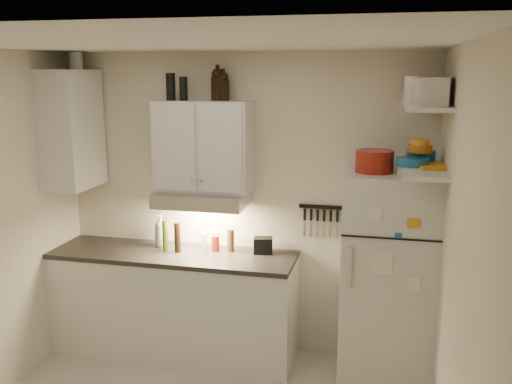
# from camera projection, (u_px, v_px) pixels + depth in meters

# --- Properties ---
(ceiling) EXTENTS (3.20, 3.00, 0.02)m
(ceiling) POSITION_uv_depth(u_px,v_px,m) (178.00, 41.00, 3.25)
(ceiling) COLOR white
(ceiling) RESTS_ON ground
(back_wall) EXTENTS (3.20, 0.02, 2.60)m
(back_wall) POSITION_uv_depth(u_px,v_px,m) (244.00, 204.00, 4.96)
(back_wall) COLOR beige
(back_wall) RESTS_ON ground
(right_wall) EXTENTS (0.02, 3.00, 2.60)m
(right_wall) POSITION_uv_depth(u_px,v_px,m) (457.00, 281.00, 3.17)
(right_wall) COLOR beige
(right_wall) RESTS_ON ground
(base_cabinet) EXTENTS (2.10, 0.60, 0.88)m
(base_cabinet) POSITION_uv_depth(u_px,v_px,m) (175.00, 305.00, 4.97)
(base_cabinet) COLOR silver
(base_cabinet) RESTS_ON floor
(countertop) EXTENTS (2.10, 0.62, 0.04)m
(countertop) POSITION_uv_depth(u_px,v_px,m) (173.00, 255.00, 4.87)
(countertop) COLOR #282523
(countertop) RESTS_ON base_cabinet
(upper_cabinet) EXTENTS (0.80, 0.33, 0.75)m
(upper_cabinet) POSITION_uv_depth(u_px,v_px,m) (204.00, 146.00, 4.75)
(upper_cabinet) COLOR silver
(upper_cabinet) RESTS_ON back_wall
(side_cabinet) EXTENTS (0.33, 0.55, 1.00)m
(side_cabinet) POSITION_uv_depth(u_px,v_px,m) (71.00, 129.00, 4.85)
(side_cabinet) COLOR silver
(side_cabinet) RESTS_ON left_wall
(range_hood) EXTENTS (0.76, 0.46, 0.12)m
(range_hood) POSITION_uv_depth(u_px,v_px,m) (202.00, 198.00, 4.78)
(range_hood) COLOR silver
(range_hood) RESTS_ON back_wall
(fridge) EXTENTS (0.70, 0.68, 1.70)m
(fridge) POSITION_uv_depth(u_px,v_px,m) (388.00, 279.00, 4.45)
(fridge) COLOR silver
(fridge) RESTS_ON floor
(shelf_hi) EXTENTS (0.30, 0.95, 0.03)m
(shelf_hi) POSITION_uv_depth(u_px,v_px,m) (427.00, 106.00, 3.99)
(shelf_hi) COLOR silver
(shelf_hi) RESTS_ON right_wall
(shelf_lo) EXTENTS (0.30, 0.95, 0.03)m
(shelf_lo) POSITION_uv_depth(u_px,v_px,m) (423.00, 168.00, 4.08)
(shelf_lo) COLOR silver
(shelf_lo) RESTS_ON right_wall
(knife_strip) EXTENTS (0.42, 0.02, 0.03)m
(knife_strip) POSITION_uv_depth(u_px,v_px,m) (324.00, 207.00, 4.78)
(knife_strip) COLOR black
(knife_strip) RESTS_ON back_wall
(dutch_oven) EXTENTS (0.31, 0.31, 0.16)m
(dutch_oven) POSITION_uv_depth(u_px,v_px,m) (374.00, 161.00, 4.24)
(dutch_oven) COLOR maroon
(dutch_oven) RESTS_ON fridge
(book_stack) EXTENTS (0.28, 0.32, 0.09)m
(book_stack) POSITION_uv_depth(u_px,v_px,m) (433.00, 171.00, 4.01)
(book_stack) COLOR #C88D19
(book_stack) RESTS_ON fridge
(spice_jar) EXTENTS (0.09, 0.09, 0.11)m
(spice_jar) POSITION_uv_depth(u_px,v_px,m) (402.00, 167.00, 4.13)
(spice_jar) COLOR silver
(spice_jar) RESTS_ON fridge
(stock_pot) EXTENTS (0.32, 0.32, 0.19)m
(stock_pot) POSITION_uv_depth(u_px,v_px,m) (417.00, 89.00, 4.19)
(stock_pot) COLOR silver
(stock_pot) RESTS_ON shelf_hi
(tin_a) EXTENTS (0.22, 0.21, 0.17)m
(tin_a) POSITION_uv_depth(u_px,v_px,m) (428.00, 91.00, 3.94)
(tin_a) COLOR #AAAAAD
(tin_a) RESTS_ON shelf_hi
(tin_b) EXTENTS (0.22, 0.22, 0.18)m
(tin_b) POSITION_uv_depth(u_px,v_px,m) (437.00, 92.00, 3.72)
(tin_b) COLOR #AAAAAD
(tin_b) RESTS_ON shelf_hi
(bowl_teal) EXTENTS (0.22, 0.22, 0.09)m
(bowl_teal) POSITION_uv_depth(u_px,v_px,m) (420.00, 156.00, 4.24)
(bowl_teal) COLOR #195F8C
(bowl_teal) RESTS_ON shelf_lo
(bowl_orange) EXTENTS (0.17, 0.17, 0.05)m
(bowl_orange) POSITION_uv_depth(u_px,v_px,m) (420.00, 148.00, 4.14)
(bowl_orange) COLOR #BA6011
(bowl_orange) RESTS_ON bowl_teal
(bowl_yellow) EXTENTS (0.13, 0.13, 0.04)m
(bowl_yellow) POSITION_uv_depth(u_px,v_px,m) (420.00, 142.00, 4.13)
(bowl_yellow) COLOR orange
(bowl_yellow) RESTS_ON bowl_orange
(plates) EXTENTS (0.29, 0.29, 0.06)m
(plates) POSITION_uv_depth(u_px,v_px,m) (412.00, 162.00, 4.07)
(plates) COLOR #195F8C
(plates) RESTS_ON shelf_lo
(growler_a) EXTENTS (0.14, 0.14, 0.27)m
(growler_a) POSITION_uv_depth(u_px,v_px,m) (218.00, 84.00, 4.68)
(growler_a) COLOR black
(growler_a) RESTS_ON upper_cabinet
(growler_b) EXTENTS (0.13, 0.13, 0.24)m
(growler_b) POSITION_uv_depth(u_px,v_px,m) (223.00, 86.00, 4.67)
(growler_b) COLOR black
(growler_b) RESTS_ON upper_cabinet
(thermos_a) EXTENTS (0.09, 0.09, 0.19)m
(thermos_a) POSITION_uv_depth(u_px,v_px,m) (184.00, 89.00, 4.66)
(thermos_a) COLOR black
(thermos_a) RESTS_ON upper_cabinet
(thermos_b) EXTENTS (0.09, 0.09, 0.22)m
(thermos_b) POSITION_uv_depth(u_px,v_px,m) (171.00, 87.00, 4.70)
(thermos_b) COLOR black
(thermos_b) RESTS_ON upper_cabinet
(side_jar) EXTENTS (0.14, 0.14, 0.15)m
(side_jar) POSITION_uv_depth(u_px,v_px,m) (76.00, 61.00, 4.82)
(side_jar) COLOR silver
(side_jar) RESTS_ON side_cabinet
(soap_bottle) EXTENTS (0.15, 0.15, 0.33)m
(soap_bottle) POSITION_uv_depth(u_px,v_px,m) (161.00, 228.00, 5.00)
(soap_bottle) COLOR silver
(soap_bottle) RESTS_ON countertop
(pepper_mill) EXTENTS (0.07, 0.07, 0.19)m
(pepper_mill) POSITION_uv_depth(u_px,v_px,m) (231.00, 240.00, 4.88)
(pepper_mill) COLOR #5C311B
(pepper_mill) RESTS_ON countertop
(oil_bottle) EXTENTS (0.06, 0.06, 0.27)m
(oil_bottle) POSITION_uv_depth(u_px,v_px,m) (165.00, 236.00, 4.87)
(oil_bottle) COLOR #516719
(oil_bottle) RESTS_ON countertop
(vinegar_bottle) EXTENTS (0.05, 0.05, 0.26)m
(vinegar_bottle) POSITION_uv_depth(u_px,v_px,m) (177.00, 238.00, 4.85)
(vinegar_bottle) COLOR black
(vinegar_bottle) RESTS_ON countertop
(clear_bottle) EXTENTS (0.06, 0.06, 0.15)m
(clear_bottle) POSITION_uv_depth(u_px,v_px,m) (204.00, 242.00, 4.90)
(clear_bottle) COLOR silver
(clear_bottle) RESTS_ON countertop
(red_jar) EXTENTS (0.08, 0.08, 0.14)m
(red_jar) POSITION_uv_depth(u_px,v_px,m) (216.00, 243.00, 4.89)
(red_jar) COLOR maroon
(red_jar) RESTS_ON countertop
(caddy) EXTENTS (0.18, 0.14, 0.14)m
(caddy) POSITION_uv_depth(u_px,v_px,m) (263.00, 245.00, 4.84)
(caddy) COLOR black
(caddy) RESTS_ON countertop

